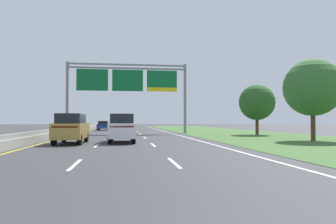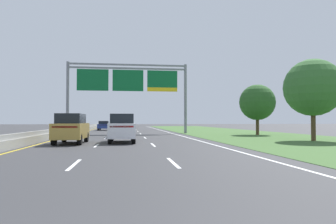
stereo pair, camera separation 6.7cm
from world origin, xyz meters
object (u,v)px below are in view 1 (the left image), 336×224
roadside_tree_near (313,88)px  car_silver_centre_lane_suv (123,126)px  car_gold_left_lane_suv (71,128)px  car_blue_left_lane_sedan (103,125)px  roadside_tree_mid (257,102)px  car_white_centre_lane_suv (122,128)px  pickup_truck_grey (126,124)px  overhead_sign_gantry (128,83)px

roadside_tree_near → car_silver_centre_lane_suv: bearing=150.7°
car_silver_centre_lane_suv → roadside_tree_near: (15.11, -8.49, 3.18)m
car_gold_left_lane_suv → car_blue_left_lane_sedan: car_gold_left_lane_suv is taller
car_silver_centre_lane_suv → roadside_tree_mid: size_ratio=0.82×
car_blue_left_lane_sedan → roadside_tree_mid: bearing=-136.0°
car_silver_centre_lane_suv → car_white_centre_lane_suv: bearing=179.7°
car_blue_left_lane_sedan → roadside_tree_near: (18.57, -30.88, 3.46)m
car_silver_centre_lane_suv → car_white_centre_lane_suv: size_ratio=1.00×
car_gold_left_lane_suv → car_blue_left_lane_sedan: size_ratio=1.06×
pickup_truck_grey → roadside_tree_mid: (14.79, -18.08, 2.63)m
overhead_sign_gantry → car_silver_centre_lane_suv: bearing=-93.4°
overhead_sign_gantry → roadside_tree_mid: overhead_sign_gantry is taller
pickup_truck_grey → car_silver_centre_lane_suv: (-0.26, -20.25, 0.02)m
overhead_sign_gantry → car_gold_left_lane_suv: overhead_sign_gantry is taller
car_white_centre_lane_suv → car_blue_left_lane_sedan: bearing=6.3°
car_gold_left_lane_suv → car_blue_left_lane_sedan: bearing=0.6°
car_blue_left_lane_sedan → roadside_tree_near: 36.20m
overhead_sign_gantry → car_silver_centre_lane_suv: overhead_sign_gantry is taller
pickup_truck_grey → car_white_centre_lane_suv: (-0.33, -28.49, 0.02)m
roadside_tree_mid → overhead_sign_gantry: bearing=158.8°
car_silver_centre_lane_suv → roadside_tree_near: roadside_tree_near is taller
car_blue_left_lane_sedan → roadside_tree_near: bearing=-147.5°
car_gold_left_lane_suv → car_white_centre_lane_suv: bearing=-78.0°
pickup_truck_grey → car_white_centre_lane_suv: bearing=178.6°
car_silver_centre_lane_suv → car_white_centre_lane_suv: same height
car_silver_centre_lane_suv → roadside_tree_near: bearing=-119.2°
car_silver_centre_lane_suv → car_blue_left_lane_sedan: bearing=8.9°
roadside_tree_mid → roadside_tree_near: bearing=-89.6°
car_gold_left_lane_suv → roadside_tree_mid: size_ratio=0.82×
pickup_truck_grey → roadside_tree_mid: 23.50m
pickup_truck_grey → roadside_tree_mid: size_ratio=0.95×
overhead_sign_gantry → car_blue_left_lane_sedan: overhead_sign_gantry is taller
pickup_truck_grey → roadside_tree_near: 32.51m
car_white_centre_lane_suv → roadside_tree_mid: 18.54m
pickup_truck_grey → roadside_tree_near: roadside_tree_near is taller
car_blue_left_lane_sedan → pickup_truck_grey: bearing=-118.4°
overhead_sign_gantry → car_gold_left_lane_suv: (-4.08, -16.76, -5.21)m
overhead_sign_gantry → car_blue_left_lane_sedan: bearing=105.1°
car_white_centre_lane_suv → car_blue_left_lane_sedan: (-3.39, 30.63, -0.28)m
car_gold_left_lane_suv → overhead_sign_gantry: bearing=-12.8°
pickup_truck_grey → roadside_tree_near: bearing=-153.4°
pickup_truck_grey → roadside_tree_near: size_ratio=0.82×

